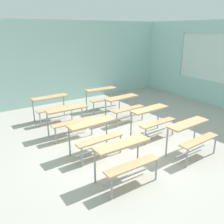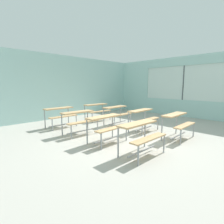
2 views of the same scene
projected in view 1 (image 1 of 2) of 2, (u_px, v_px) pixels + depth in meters
The scene contains 10 objects.
ground at pixel (120, 151), 5.65m from camera, with size 10.00×9.00×0.05m, color #ADA89E.
wall_back at pixel (48, 64), 8.67m from camera, with size 10.00×0.12×3.00m, color #A8D1CC.
desk_bench_r0c0 at pixel (125, 154), 4.31m from camera, with size 1.10×0.60×0.74m.
desk_bench_r0c1 at pixel (192, 132), 5.24m from camera, with size 1.12×0.63×0.74m.
desk_bench_r1c0 at pixel (94, 131), 5.27m from camera, with size 1.12×0.63×0.74m.
desk_bench_r1c1 at pixel (152, 116), 6.19m from camera, with size 1.12×0.63×0.74m.
desk_bench_r2c0 at pixel (69, 116), 6.21m from camera, with size 1.11×0.60×0.74m.
desk_bench_r2c1 at pixel (124, 103), 7.23m from camera, with size 1.13×0.64×0.74m.
desk_bench_r3c0 at pixel (52, 103), 7.25m from camera, with size 1.12×0.62×0.74m.
desk_bench_r3c1 at pixel (103, 94), 8.21m from camera, with size 1.13×0.65×0.74m.
Camera 1 is at (-2.96, -4.07, 2.71)m, focal length 38.29 mm.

